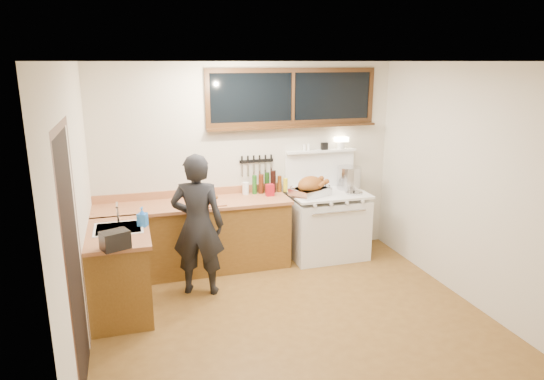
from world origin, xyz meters
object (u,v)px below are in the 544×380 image
object	(u,v)px
vintage_stove	(327,223)
cutting_board	(207,201)
roast_turkey	(311,188)
man	(198,225)

from	to	relation	value
vintage_stove	cutting_board	size ratio (longest dim) A/B	3.60
vintage_stove	roast_turkey	bearing A→B (deg)	-166.60
roast_turkey	vintage_stove	bearing A→B (deg)	13.40
vintage_stove	man	distance (m)	1.96
cutting_board	roast_turkey	world-z (taller)	roast_turkey
vintage_stove	cutting_board	distance (m)	1.71
man	cutting_board	bearing A→B (deg)	68.21
vintage_stove	man	xyz separation A→B (m)	(-1.83, -0.59, 0.35)
cutting_board	roast_turkey	bearing A→B (deg)	1.71
man	cutting_board	size ratio (longest dim) A/B	3.69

